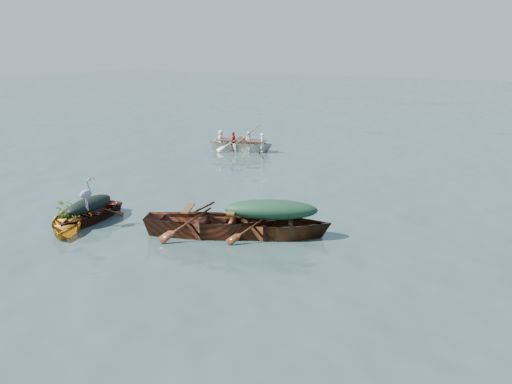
# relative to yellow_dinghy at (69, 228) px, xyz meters

# --- Properties ---
(ground) EXTENTS (140.00, 140.00, 0.00)m
(ground) POSITION_rel_yellow_dinghy_xyz_m (2.80, 2.45, 0.00)
(ground) COLOR #324744
(ground) RESTS_ON ground
(yellow_dinghy) EXTENTS (2.74, 3.05, 0.76)m
(yellow_dinghy) POSITION_rel_yellow_dinghy_xyz_m (0.00, 0.00, 0.00)
(yellow_dinghy) COLOR orange
(yellow_dinghy) RESTS_ON ground
(dark_covered_boat) EXTENTS (1.50, 3.23, 0.74)m
(dark_covered_boat) POSITION_rel_yellow_dinghy_xyz_m (0.07, 0.75, 0.00)
(dark_covered_boat) COLOR #481F10
(dark_covered_boat) RESTS_ON ground
(green_tarp_boat) EXTENTS (4.67, 3.22, 1.06)m
(green_tarp_boat) POSITION_rel_yellow_dinghy_xyz_m (5.24, 2.26, 0.00)
(green_tarp_boat) COLOR #4D2312
(green_tarp_boat) RESTS_ON ground
(open_wooden_boat) EXTENTS (5.17, 3.42, 1.20)m
(open_wooden_boat) POSITION_rel_yellow_dinghy_xyz_m (3.78, 1.56, 0.00)
(open_wooden_boat) COLOR brown
(open_wooden_boat) RESTS_ON ground
(rowed_boat) EXTENTS (4.52, 2.36, 1.03)m
(rowed_boat) POSITION_rel_yellow_dinghy_xyz_m (-1.36, 11.54, 0.00)
(rowed_boat) COLOR white
(rowed_boat) RESTS_ON ground
(dark_tarp_cover) EXTENTS (0.83, 1.78, 0.40)m
(dark_tarp_cover) POSITION_rel_yellow_dinghy_xyz_m (0.07, 0.75, 0.57)
(dark_tarp_cover) COLOR black
(dark_tarp_cover) RESTS_ON dark_covered_boat
(green_tarp_cover) EXTENTS (2.57, 1.77, 0.52)m
(green_tarp_cover) POSITION_rel_yellow_dinghy_xyz_m (5.24, 2.26, 0.79)
(green_tarp_cover) COLOR #193E25
(green_tarp_cover) RESTS_ON green_tarp_boat
(thwart_benches) EXTENTS (2.65, 1.85, 0.04)m
(thwart_benches) POSITION_rel_yellow_dinghy_xyz_m (3.78, 1.56, 0.62)
(thwart_benches) COLOR #4C2E11
(thwart_benches) RESTS_ON open_wooden_boat
(heron) EXTENTS (0.46, 0.49, 0.92)m
(heron) POSITION_rel_yellow_dinghy_xyz_m (0.41, 0.37, 0.84)
(heron) COLOR #9A9CA2
(heron) RESTS_ON yellow_dinghy
(dinghy_weeds) EXTENTS (1.10, 1.14, 0.60)m
(dinghy_weeds) POSITION_rel_yellow_dinghy_xyz_m (-0.31, 0.45, 0.68)
(dinghy_weeds) COLOR #38731E
(dinghy_weeds) RESTS_ON yellow_dinghy
(rowers) EXTENTS (3.23, 1.91, 0.76)m
(rowers) POSITION_rel_yellow_dinghy_xyz_m (-1.36, 11.54, 0.90)
(rowers) COLOR white
(rowers) RESTS_ON rowed_boat
(oars) EXTENTS (1.24, 2.67, 0.06)m
(oars) POSITION_rel_yellow_dinghy_xyz_m (-1.36, 11.54, 0.55)
(oars) COLOR #99603A
(oars) RESTS_ON rowed_boat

